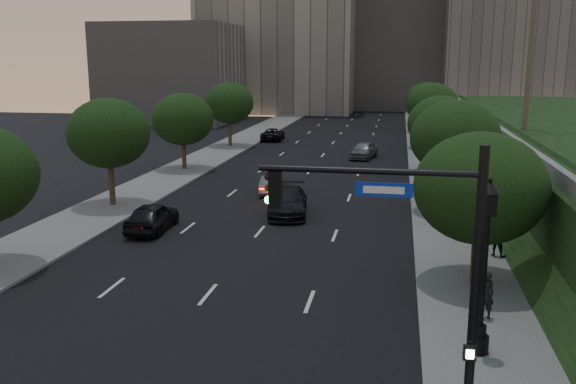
% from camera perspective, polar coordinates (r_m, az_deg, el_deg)
% --- Properties ---
extents(ground, '(160.00, 160.00, 0.00)m').
position_cam_1_polar(ground, '(19.93, -12.03, -14.68)').
color(ground, black).
rests_on(ground, ground).
extents(road_surface, '(16.00, 140.00, 0.02)m').
position_cam_1_polar(road_surface, '(47.73, 1.64, 1.47)').
color(road_surface, black).
rests_on(road_surface, ground).
extents(sidewalk_right, '(4.50, 140.00, 0.15)m').
position_cam_1_polar(sidewalk_right, '(47.30, 14.01, 1.09)').
color(sidewalk_right, slate).
rests_on(sidewalk_right, ground).
extents(sidewalk_left, '(4.50, 140.00, 0.15)m').
position_cam_1_polar(sidewalk_left, '(50.27, -9.99, 1.91)').
color(sidewalk_left, slate).
rests_on(sidewalk_left, ground).
extents(parapet_wall, '(0.35, 90.00, 0.70)m').
position_cam_1_polar(parapet_wall, '(45.05, 18.59, 5.77)').
color(parapet_wall, slate).
rests_on(parapet_wall, embankment).
extents(office_block_left, '(26.00, 20.00, 32.00)m').
position_cam_1_polar(office_block_left, '(110.61, -0.69, 15.92)').
color(office_block_left, gray).
rests_on(office_block_left, ground).
extents(office_block_mid, '(22.00, 18.00, 26.00)m').
position_cam_1_polar(office_block_mid, '(118.43, 10.12, 14.04)').
color(office_block_mid, gray).
rests_on(office_block_mid, ground).
extents(office_block_right, '(20.00, 22.00, 36.00)m').
position_cam_1_polar(office_block_right, '(113.98, 19.65, 16.14)').
color(office_block_right, slate).
rests_on(office_block_right, ground).
extents(office_block_filler, '(18.00, 16.00, 14.00)m').
position_cam_1_polar(office_block_filler, '(92.49, -10.81, 10.85)').
color(office_block_filler, gray).
rests_on(office_block_filler, ground).
extents(tree_right_a, '(5.20, 5.20, 6.24)m').
position_cam_1_polar(tree_right_a, '(25.06, 17.54, 0.36)').
color(tree_right_a, '#38281C').
rests_on(tree_right_a, ground).
extents(tree_right_b, '(5.20, 5.20, 6.74)m').
position_cam_1_polar(tree_right_b, '(36.76, 15.36, 4.91)').
color(tree_right_b, '#38281C').
rests_on(tree_right_b, ground).
extents(tree_right_c, '(5.20, 5.20, 6.24)m').
position_cam_1_polar(tree_right_c, '(49.70, 14.10, 6.21)').
color(tree_right_c, '#38281C').
rests_on(tree_right_c, ground).
extents(tree_right_d, '(5.20, 5.20, 6.74)m').
position_cam_1_polar(tree_right_d, '(63.59, 13.36, 7.94)').
color(tree_right_d, '#38281C').
rests_on(tree_right_d, ground).
extents(tree_right_e, '(5.20, 5.20, 6.24)m').
position_cam_1_polar(tree_right_e, '(78.57, 12.82, 8.37)').
color(tree_right_e, '#38281C').
rests_on(tree_right_e, ground).
extents(tree_left_b, '(5.00, 5.00, 6.71)m').
position_cam_1_polar(tree_left_b, '(38.74, -16.44, 5.29)').
color(tree_left_b, '#38281C').
rests_on(tree_left_b, ground).
extents(tree_left_c, '(5.00, 5.00, 6.34)m').
position_cam_1_polar(tree_left_c, '(50.66, -9.83, 6.72)').
color(tree_left_c, '#38281C').
rests_on(tree_left_c, ground).
extents(tree_left_d, '(5.00, 5.00, 6.71)m').
position_cam_1_polar(tree_left_d, '(63.91, -5.51, 8.29)').
color(tree_left_d, '#38281C').
rests_on(tree_left_d, ground).
extents(traffic_signal_mast, '(5.68, 0.56, 7.00)m').
position_cam_1_polar(traffic_signal_mast, '(15.62, 13.16, -7.80)').
color(traffic_signal_mast, black).
rests_on(traffic_signal_mast, ground).
extents(street_lamp, '(0.64, 0.64, 5.62)m').
position_cam_1_polar(street_lamp, '(19.28, 17.83, -7.45)').
color(street_lamp, black).
rests_on(street_lamp, ground).
extents(pedestrian_signal, '(0.30, 0.33, 2.50)m').
position_cam_1_polar(pedestrian_signal, '(15.63, 16.42, -16.44)').
color(pedestrian_signal, black).
rests_on(pedestrian_signal, ground).
extents(sedan_near_left, '(1.98, 4.57, 1.54)m').
position_cam_1_polar(sedan_near_left, '(33.25, -12.60, -2.27)').
color(sedan_near_left, black).
rests_on(sedan_near_left, ground).
extents(sedan_mid_left, '(1.58, 3.96, 1.28)m').
position_cam_1_polar(sedan_mid_left, '(41.53, -1.44, 0.72)').
color(sedan_mid_left, '#5B5E63').
rests_on(sedan_mid_left, ground).
extents(sedan_far_left, '(2.66, 5.13, 1.38)m').
position_cam_1_polar(sedan_far_left, '(69.33, -1.44, 5.42)').
color(sedan_far_left, black).
rests_on(sedan_far_left, ground).
extents(sedan_near_right, '(2.88, 5.61, 1.56)m').
position_cam_1_polar(sedan_near_right, '(35.81, 0.00, -0.92)').
color(sedan_near_right, black).
rests_on(sedan_near_right, ground).
extents(sedan_far_right, '(2.73, 4.89, 1.57)m').
position_cam_1_polar(sedan_far_right, '(56.89, 7.11, 3.92)').
color(sedan_far_right, slate).
rests_on(sedan_far_right, ground).
extents(pedestrian_a, '(0.71, 0.54, 1.74)m').
position_cam_1_polar(pedestrian_a, '(22.37, 17.97, -9.11)').
color(pedestrian_a, black).
rests_on(pedestrian_a, sidewalk_right).
extents(pedestrian_b, '(1.06, 0.98, 1.74)m').
position_cam_1_polar(pedestrian_b, '(29.45, 19.04, -4.04)').
color(pedestrian_b, black).
rests_on(pedestrian_b, sidewalk_right).
extents(pedestrian_c, '(0.99, 0.48, 1.64)m').
position_cam_1_polar(pedestrian_c, '(31.39, 16.19, -2.95)').
color(pedestrian_c, black).
rests_on(pedestrian_c, sidewalk_right).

